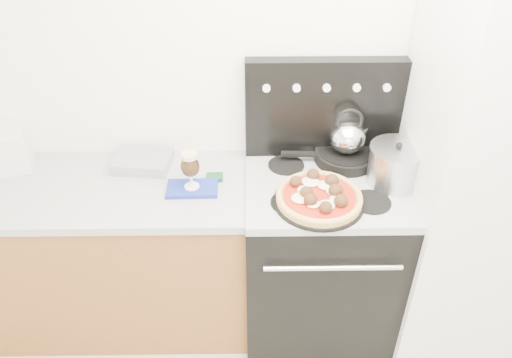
{
  "coord_description": "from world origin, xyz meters",
  "views": [
    {
      "loc": [
        -0.28,
        -0.72,
        2.3
      ],
      "look_at": [
        -0.25,
        1.05,
        1.04
      ],
      "focal_mm": 35.0,
      "sensor_mm": 36.0,
      "label": 1
    }
  ],
  "objects_px": {
    "fridge": "(478,180)",
    "pizza": "(319,196)",
    "skillet": "(345,156)",
    "beer_glass": "(190,170)",
    "stock_pot": "(395,166)",
    "stove_body": "(319,257)",
    "pizza_pan": "(319,202)",
    "tea_kettle": "(348,134)",
    "oven_mitt": "(192,189)",
    "base_cabinet": "(110,257)"
  },
  "relations": [
    {
      "from": "base_cabinet",
      "to": "tea_kettle",
      "type": "bearing_deg",
      "value": 7.62
    },
    {
      "from": "beer_glass",
      "to": "pizza_pan",
      "type": "distance_m",
      "value": 0.6
    },
    {
      "from": "stove_body",
      "to": "stock_pot",
      "type": "xyz_separation_m",
      "value": [
        0.31,
        0.01,
        0.57
      ]
    },
    {
      "from": "fridge",
      "to": "skillet",
      "type": "xyz_separation_m",
      "value": [
        -0.58,
        0.21,
        -0.0
      ]
    },
    {
      "from": "fridge",
      "to": "pizza_pan",
      "type": "xyz_separation_m",
      "value": [
        -0.75,
        -0.12,
        -0.02
      ]
    },
    {
      "from": "base_cabinet",
      "to": "skillet",
      "type": "xyz_separation_m",
      "value": [
        1.22,
        0.16,
        0.52
      ]
    },
    {
      "from": "base_cabinet",
      "to": "pizza_pan",
      "type": "distance_m",
      "value": 1.18
    },
    {
      "from": "skillet",
      "to": "beer_glass",
      "type": "bearing_deg",
      "value": -164.24
    },
    {
      "from": "fridge",
      "to": "pizza",
      "type": "distance_m",
      "value": 0.76
    },
    {
      "from": "stove_body",
      "to": "pizza",
      "type": "relative_size",
      "value": 2.31
    },
    {
      "from": "skillet",
      "to": "stock_pot",
      "type": "relative_size",
      "value": 1.23
    },
    {
      "from": "beer_glass",
      "to": "skillet",
      "type": "xyz_separation_m",
      "value": [
        0.75,
        0.21,
        -0.07
      ]
    },
    {
      "from": "stove_body",
      "to": "tea_kettle",
      "type": "distance_m",
      "value": 0.67
    },
    {
      "from": "fridge",
      "to": "pizza",
      "type": "bearing_deg",
      "value": -170.66
    },
    {
      "from": "fridge",
      "to": "skillet",
      "type": "distance_m",
      "value": 0.62
    },
    {
      "from": "fridge",
      "to": "oven_mitt",
      "type": "distance_m",
      "value": 1.33
    },
    {
      "from": "base_cabinet",
      "to": "oven_mitt",
      "type": "distance_m",
      "value": 0.68
    },
    {
      "from": "stock_pot",
      "to": "base_cabinet",
      "type": "bearing_deg",
      "value": 179.23
    },
    {
      "from": "skillet",
      "to": "stock_pot",
      "type": "height_order",
      "value": "stock_pot"
    },
    {
      "from": "oven_mitt",
      "to": "tea_kettle",
      "type": "bearing_deg",
      "value": 15.76
    },
    {
      "from": "oven_mitt",
      "to": "tea_kettle",
      "type": "height_order",
      "value": "tea_kettle"
    },
    {
      "from": "oven_mitt",
      "to": "pizza",
      "type": "distance_m",
      "value": 0.59
    },
    {
      "from": "stove_body",
      "to": "tea_kettle",
      "type": "xyz_separation_m",
      "value": [
        0.12,
        0.19,
        0.63
      ]
    },
    {
      "from": "stove_body",
      "to": "pizza",
      "type": "height_order",
      "value": "pizza"
    },
    {
      "from": "beer_glass",
      "to": "skillet",
      "type": "bearing_deg",
      "value": 15.76
    },
    {
      "from": "stove_body",
      "to": "stock_pot",
      "type": "bearing_deg",
      "value": 1.08
    },
    {
      "from": "pizza",
      "to": "base_cabinet",
      "type": "bearing_deg",
      "value": 170.6
    },
    {
      "from": "base_cabinet",
      "to": "stove_body",
      "type": "relative_size",
      "value": 1.65
    },
    {
      "from": "beer_glass",
      "to": "pizza_pan",
      "type": "relative_size",
      "value": 0.47
    },
    {
      "from": "stove_body",
      "to": "beer_glass",
      "type": "distance_m",
      "value": 0.85
    },
    {
      "from": "beer_glass",
      "to": "pizza",
      "type": "xyz_separation_m",
      "value": [
        0.58,
        -0.13,
        -0.05
      ]
    },
    {
      "from": "beer_glass",
      "to": "tea_kettle",
      "type": "height_order",
      "value": "tea_kettle"
    },
    {
      "from": "pizza",
      "to": "stove_body",
      "type": "bearing_deg",
      "value": 70.14
    },
    {
      "from": "pizza",
      "to": "tea_kettle",
      "type": "relative_size",
      "value": 1.91
    },
    {
      "from": "oven_mitt",
      "to": "pizza",
      "type": "relative_size",
      "value": 0.62
    },
    {
      "from": "beer_glass",
      "to": "pizza_pan",
      "type": "xyz_separation_m",
      "value": [
        0.58,
        -0.13,
        -0.09
      ]
    },
    {
      "from": "pizza_pan",
      "to": "stock_pot",
      "type": "xyz_separation_m",
      "value": [
        0.37,
        0.15,
        0.08
      ]
    },
    {
      "from": "base_cabinet",
      "to": "skillet",
      "type": "relative_size",
      "value": 4.79
    },
    {
      "from": "oven_mitt",
      "to": "pizza_pan",
      "type": "relative_size",
      "value": 0.59
    },
    {
      "from": "pizza",
      "to": "tea_kettle",
      "type": "height_order",
      "value": "tea_kettle"
    },
    {
      "from": "pizza_pan",
      "to": "stock_pot",
      "type": "bearing_deg",
      "value": 22.92
    },
    {
      "from": "oven_mitt",
      "to": "beer_glass",
      "type": "relative_size",
      "value": 1.25
    },
    {
      "from": "base_cabinet",
      "to": "pizza",
      "type": "distance_m",
      "value": 1.19
    },
    {
      "from": "beer_glass",
      "to": "pizza_pan",
      "type": "bearing_deg",
      "value": -12.41
    },
    {
      "from": "stove_body",
      "to": "fridge",
      "type": "height_order",
      "value": "fridge"
    },
    {
      "from": "oven_mitt",
      "to": "pizza",
      "type": "height_order",
      "value": "pizza"
    },
    {
      "from": "skillet",
      "to": "stock_pot",
      "type": "bearing_deg",
      "value": -42.9
    },
    {
      "from": "fridge",
      "to": "tea_kettle",
      "type": "distance_m",
      "value": 0.63
    },
    {
      "from": "base_cabinet",
      "to": "stove_body",
      "type": "height_order",
      "value": "stove_body"
    },
    {
      "from": "skillet",
      "to": "fridge",
      "type": "bearing_deg",
      "value": -20.07
    }
  ]
}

